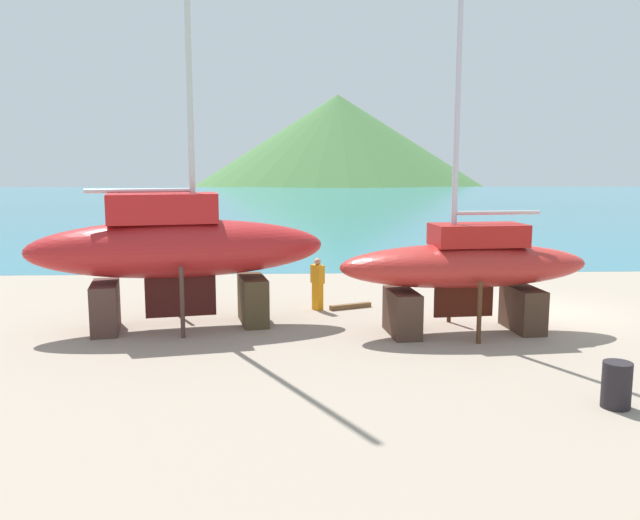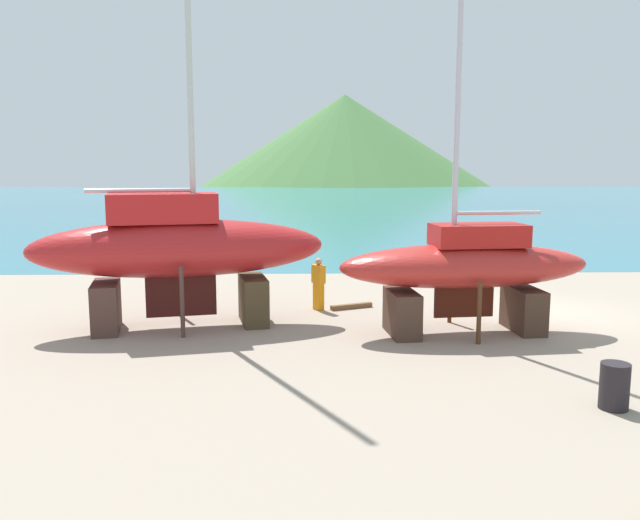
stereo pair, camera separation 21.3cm
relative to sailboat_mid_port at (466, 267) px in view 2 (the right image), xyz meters
name	(u,v)px [view 2 (the right image)]	position (x,y,z in m)	size (l,w,h in m)	color
ground_plane	(628,363)	(3.16, -2.89, -1.84)	(50.53, 50.53, 0.00)	gray
sea_water	(368,203)	(3.16, 58.61, -1.84)	(155.98, 97.74, 0.01)	teal
headland_hill	(344,183)	(5.19, 134.01, -1.84)	(127.56, 127.56, 39.87)	#46733C
sailboat_mid_port	(466,267)	(0.00, 0.00, 0.00)	(7.13, 2.80, 12.53)	#462F24
sailboat_far_slipway	(179,248)	(-7.96, 0.86, 0.44)	(8.51, 3.81, 15.13)	#473722
worker	(319,283)	(-3.96, 2.91, -0.97)	(0.46, 0.50, 1.67)	orange
barrel_blue_faded	(614,386)	(1.48, -5.67, -1.39)	(0.55, 0.55, 0.90)	black
timber_long_aft	(351,306)	(-2.89, 3.03, -1.76)	(1.44, 0.17, 0.15)	brown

